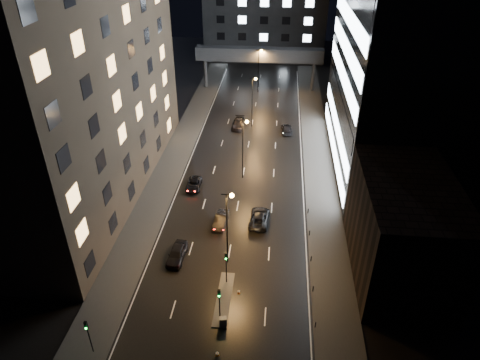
# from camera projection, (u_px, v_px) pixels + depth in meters

# --- Properties ---
(ground) EXTENTS (160.00, 160.00, 0.00)m
(ground) POSITION_uv_depth(u_px,v_px,m) (249.00, 144.00, 79.71)
(ground) COLOR black
(ground) RESTS_ON ground
(sidewalk_left) EXTENTS (5.00, 110.00, 0.15)m
(sidewalk_left) POSITION_uv_depth(u_px,v_px,m) (177.00, 153.00, 76.48)
(sidewalk_left) COLOR #383533
(sidewalk_left) RESTS_ON ground
(sidewalk_right) EXTENTS (5.00, 110.00, 0.15)m
(sidewalk_right) POSITION_uv_depth(u_px,v_px,m) (318.00, 160.00, 74.41)
(sidewalk_right) COLOR #383533
(sidewalk_right) RESTS_ON ground
(building_left) EXTENTS (15.00, 48.00, 40.00)m
(building_left) POSITION_uv_depth(u_px,v_px,m) (74.00, 58.00, 57.50)
(building_left) COLOR #2D2319
(building_left) RESTS_ON ground
(building_right_low) EXTENTS (10.00, 18.00, 12.00)m
(building_right_low) POSITION_uv_depth(u_px,v_px,m) (402.00, 228.00, 48.67)
(building_right_low) COLOR black
(building_right_low) RESTS_ON ground
(building_right_glass) EXTENTS (20.00, 36.00, 45.00)m
(building_right_glass) POSITION_uv_depth(u_px,v_px,m) (418.00, 27.00, 62.40)
(building_right_glass) COLOR black
(building_right_glass) RESTS_ON ground
(building_far) EXTENTS (34.00, 14.00, 25.00)m
(building_far) POSITION_uv_depth(u_px,v_px,m) (265.00, 13.00, 122.18)
(building_far) COLOR #333335
(building_far) RESTS_ON ground
(skybridge) EXTENTS (30.00, 3.00, 10.00)m
(skybridge) POSITION_uv_depth(u_px,v_px,m) (259.00, 55.00, 100.69)
(skybridge) COLOR #333335
(skybridge) RESTS_ON ground
(median_island) EXTENTS (1.60, 8.00, 0.15)m
(median_island) POSITION_uv_depth(u_px,v_px,m) (224.00, 299.00, 47.51)
(median_island) COLOR #383533
(median_island) RESTS_ON ground
(traffic_signal_near) EXTENTS (0.28, 0.34, 4.40)m
(traffic_signal_near) POSITION_uv_depth(u_px,v_px,m) (226.00, 263.00, 48.02)
(traffic_signal_near) COLOR black
(traffic_signal_near) RESTS_ON median_island
(traffic_signal_far) EXTENTS (0.28, 0.34, 4.40)m
(traffic_signal_far) POSITION_uv_depth(u_px,v_px,m) (219.00, 300.00, 43.37)
(traffic_signal_far) COLOR black
(traffic_signal_far) RESTS_ON median_island
(traffic_signal_corner) EXTENTS (0.28, 0.34, 4.40)m
(traffic_signal_corner) POSITION_uv_depth(u_px,v_px,m) (88.00, 332.00, 40.20)
(traffic_signal_corner) COLOR black
(traffic_signal_corner) RESTS_ON ground
(bollard_row) EXTENTS (0.12, 25.12, 0.90)m
(bollard_row) POSITION_uv_depth(u_px,v_px,m) (312.00, 274.00, 50.29)
(bollard_row) COLOR black
(bollard_row) RESTS_ON ground
(streetlight_near) EXTENTS (1.45, 0.50, 10.15)m
(streetlight_near) POSITION_uv_depth(u_px,v_px,m) (228.00, 220.00, 49.21)
(streetlight_near) COLOR black
(streetlight_near) RESTS_ON ground
(streetlight_mid_a) EXTENTS (1.45, 0.50, 10.15)m
(streetlight_mid_a) POSITION_uv_depth(u_px,v_px,m) (244.00, 142.00, 66.12)
(streetlight_mid_a) COLOR black
(streetlight_mid_a) RESTS_ON ground
(streetlight_mid_b) EXTENTS (1.45, 0.50, 10.15)m
(streetlight_mid_b) POSITION_uv_depth(u_px,v_px,m) (253.00, 96.00, 83.04)
(streetlight_mid_b) COLOR black
(streetlight_mid_b) RESTS_ON ground
(streetlight_far) EXTENTS (1.45, 0.50, 10.15)m
(streetlight_far) POSITION_uv_depth(u_px,v_px,m) (259.00, 65.00, 99.96)
(streetlight_far) COLOR black
(streetlight_far) RESTS_ON ground
(car_away_a) EXTENTS (2.17, 4.87, 1.63)m
(car_away_a) POSITION_uv_depth(u_px,v_px,m) (177.00, 254.00, 52.73)
(car_away_a) COLOR black
(car_away_a) RESTS_ON ground
(car_away_b) EXTENTS (1.99, 4.63, 1.48)m
(car_away_b) POSITION_uv_depth(u_px,v_px,m) (221.00, 220.00, 58.65)
(car_away_b) COLOR black
(car_away_b) RESTS_ON ground
(car_away_c) EXTENTS (2.24, 4.69, 1.29)m
(car_away_c) POSITION_uv_depth(u_px,v_px,m) (194.00, 184.00, 66.64)
(car_away_c) COLOR black
(car_away_c) RESTS_ON ground
(car_away_d) EXTENTS (2.42, 5.54, 1.59)m
(car_away_d) POSITION_uv_depth(u_px,v_px,m) (238.00, 124.00, 85.63)
(car_away_d) COLOR black
(car_away_d) RESTS_ON ground
(car_toward_a) EXTENTS (2.85, 5.63, 1.53)m
(car_toward_a) POSITION_uv_depth(u_px,v_px,m) (259.00, 218.00, 59.09)
(car_toward_a) COLOR black
(car_toward_a) RESTS_ON ground
(car_toward_b) EXTENTS (2.32, 4.95, 1.40)m
(car_toward_b) POSITION_uv_depth(u_px,v_px,m) (287.00, 129.00, 83.83)
(car_toward_b) COLOR black
(car_toward_b) RESTS_ON ground
(utility_cabinet) EXTENTS (0.81, 0.67, 1.14)m
(utility_cabinet) POSITION_uv_depth(u_px,v_px,m) (223.00, 322.00, 44.00)
(utility_cabinet) COLOR #504F52
(utility_cabinet) RESTS_ON median_island
(cone_a) EXTENTS (0.35, 0.35, 0.50)m
(cone_a) POSITION_uv_depth(u_px,v_px,m) (239.00, 292.00, 48.13)
(cone_a) COLOR #E6550C
(cone_a) RESTS_ON ground
(cone_b) EXTENTS (0.51, 0.51, 0.48)m
(cone_b) POSITION_uv_depth(u_px,v_px,m) (217.00, 354.00, 41.34)
(cone_b) COLOR orange
(cone_b) RESTS_ON ground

